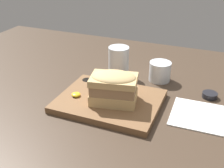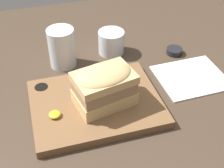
{
  "view_description": "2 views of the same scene",
  "coord_description": "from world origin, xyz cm",
  "views": [
    {
      "loc": [
        23.84,
        -74.26,
        50.1
      ],
      "look_at": [
        -5.55,
        -2.42,
        9.44
      ],
      "focal_mm": 45.0,
      "sensor_mm": 36.0,
      "label": 1
    },
    {
      "loc": [
        -18.81,
        -59.57,
        57.2
      ],
      "look_at": [
        -2.18,
        -2.77,
        8.63
      ],
      "focal_mm": 50.0,
      "sensor_mm": 36.0,
      "label": 2
    }
  ],
  "objects": [
    {
      "name": "dining_table",
      "position": [
        0.0,
        0.0,
        1.0
      ],
      "size": [
        186.85,
        120.93,
        2.0
      ],
      "color": "#423326",
      "rests_on": "ground"
    },
    {
      "name": "serving_board",
      "position": [
        -6.54,
        -2.41,
        3.05
      ],
      "size": [
        32.27,
        25.28,
        2.14
      ],
      "color": "brown",
      "rests_on": "dining_table"
    },
    {
      "name": "sandwich",
      "position": [
        -4.44,
        -3.76,
        9.51
      ],
      "size": [
        15.78,
        12.21,
        10.08
      ],
      "rotation": [
        0.0,
        0.0,
        0.21
      ],
      "color": "tan",
      "rests_on": "serving_board"
    },
    {
      "name": "mustard_dollop",
      "position": [
        -17.09,
        -5.28,
        4.67
      ],
      "size": [
        2.89,
        2.89,
        1.15
      ],
      "color": "gold",
      "rests_on": "serving_board"
    },
    {
      "name": "water_glass",
      "position": [
        -11.26,
        18.2,
        7.11
      ],
      "size": [
        7.83,
        7.83,
        11.78
      ],
      "color": "silver",
      "rests_on": "dining_table"
    },
    {
      "name": "wine_glass",
      "position": [
        4.42,
        20.58,
        5.23
      ],
      "size": [
        8.09,
        8.09,
        7.24
      ],
      "color": "silver",
      "rests_on": "dining_table"
    },
    {
      "name": "napkin",
      "position": [
        22.65,
        1.35,
        2.2
      ],
      "size": [
        19.31,
        16.86,
        0.4
      ],
      "rotation": [
        0.0,
        0.0,
        0.02
      ],
      "color": "white",
      "rests_on": "dining_table"
    },
    {
      "name": "condiment_dish",
      "position": [
        23.33,
        14.2,
        2.88
      ],
      "size": [
        5.01,
        5.01,
        1.76
      ],
      "color": "black",
      "rests_on": "dining_table"
    }
  ]
}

